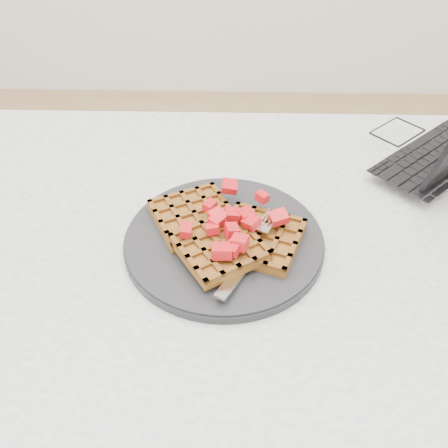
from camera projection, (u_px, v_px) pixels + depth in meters
name	position (u px, v px, depth m)	size (l,w,h in m)	color
table	(253.00, 301.00, 0.79)	(1.20, 0.80, 0.75)	silver
plate	(224.00, 241.00, 0.72)	(0.29, 0.29, 0.02)	black
waffles	(224.00, 233.00, 0.71)	(0.24, 0.22, 0.03)	brown
strawberry_pile	(224.00, 216.00, 0.69)	(0.15, 0.15, 0.02)	#A80912
fork	(253.00, 252.00, 0.68)	(0.02, 0.18, 0.02)	silver
laptop	(436.00, 142.00, 0.87)	(0.35, 0.34, 0.20)	black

